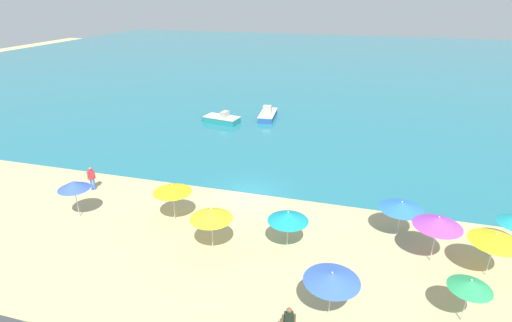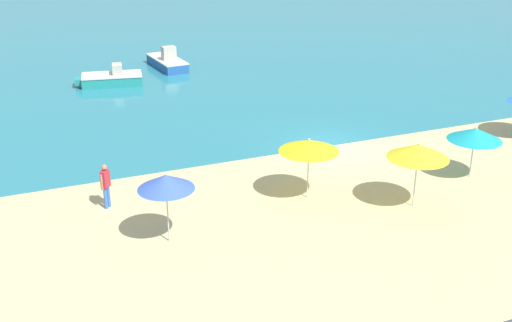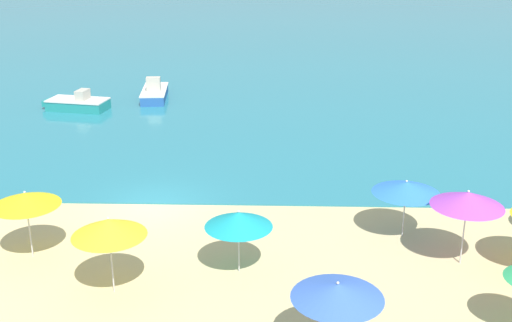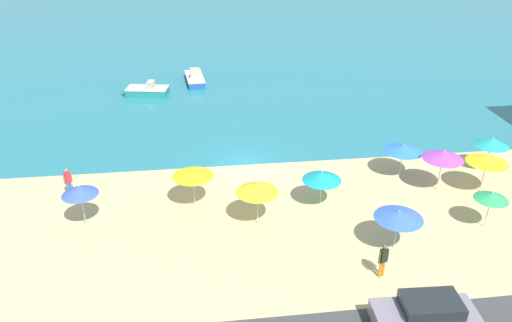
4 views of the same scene
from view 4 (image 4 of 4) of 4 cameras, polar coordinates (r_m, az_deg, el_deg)
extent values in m
plane|color=tan|center=(33.64, -1.19, -0.45)|extent=(160.00, 160.00, 0.00)
cube|color=teal|center=(86.06, -5.17, 16.92)|extent=(150.00, 110.00, 0.05)
cylinder|color=#B2B2B7|center=(29.16, 7.41, -3.53)|extent=(0.05, 0.05, 1.70)
cone|color=teal|center=(28.63, 7.54, -1.71)|extent=(2.25, 2.25, 0.51)
sphere|color=silver|center=(28.49, 7.57, -1.21)|extent=(0.08, 0.08, 0.08)
cylinder|color=#B2B2B7|center=(35.99, 25.01, 0.37)|extent=(0.05, 0.05, 1.82)
cone|color=teal|center=(35.54, 25.37, 2.00)|extent=(2.14, 2.14, 0.54)
sphere|color=silver|center=(35.42, 25.46, 2.43)|extent=(0.08, 0.08, 0.08)
cylinder|color=#B2B2B7|center=(28.62, -19.15, -5.26)|extent=(0.05, 0.05, 2.03)
cone|color=blue|center=(28.01, -19.53, -3.16)|extent=(1.93, 1.93, 0.51)
sphere|color=silver|center=(27.87, -19.62, -2.66)|extent=(0.08, 0.08, 0.08)
cylinder|color=#B2B2B7|center=(32.28, 20.25, -1.39)|extent=(0.05, 0.05, 2.18)
cone|color=purple|center=(31.71, 20.62, 0.65)|extent=(2.43, 2.43, 0.50)
sphere|color=silver|center=(31.59, 20.70, 1.11)|extent=(0.08, 0.08, 0.08)
cylinder|color=#B2B2B7|center=(33.34, 16.25, -0.18)|extent=(0.05, 0.05, 1.78)
cone|color=blue|center=(32.88, 16.49, 1.44)|extent=(2.48, 2.48, 0.43)
sphere|color=silver|center=(32.78, 16.54, 1.82)|extent=(0.08, 0.08, 0.08)
cylinder|color=#B2B2B7|center=(27.23, 0.17, -5.31)|extent=(0.05, 0.05, 2.03)
cone|color=yellow|center=(26.58, 0.17, -3.07)|extent=(2.32, 2.32, 0.55)
sphere|color=silver|center=(26.42, 0.17, -2.50)|extent=(0.08, 0.08, 0.08)
cylinder|color=#B2B2B7|center=(28.99, -7.10, -3.35)|extent=(0.05, 0.05, 2.01)
cone|color=yellow|center=(28.41, -7.24, -1.31)|extent=(2.34, 2.34, 0.45)
sphere|color=silver|center=(28.28, -7.27, -0.86)|extent=(0.08, 0.08, 0.08)
cylinder|color=#B2B2B7|center=(26.42, 15.71, -7.88)|extent=(0.05, 0.05, 1.86)
cone|color=#3760BE|center=(25.83, 16.02, -5.92)|extent=(2.45, 2.45, 0.40)
sphere|color=silver|center=(25.70, 16.08, -5.49)|extent=(0.08, 0.08, 0.08)
cylinder|color=#B2B2B7|center=(33.14, 24.53, -1.62)|extent=(0.05, 0.05, 2.04)
cone|color=yellow|center=(32.63, 24.93, 0.19)|extent=(2.43, 2.43, 0.42)
sphere|color=silver|center=(32.53, 25.01, 0.57)|extent=(0.08, 0.08, 0.08)
cylinder|color=#B2B2B7|center=(29.74, 24.93, -5.38)|extent=(0.05, 0.05, 1.81)
cone|color=#2D9E5A|center=(29.23, 25.34, -3.65)|extent=(1.79, 1.79, 0.39)
sphere|color=silver|center=(29.12, 25.42, -3.27)|extent=(0.08, 0.08, 0.08)
cylinder|color=#3565B8|center=(32.07, -20.64, -3.03)|extent=(0.14, 0.14, 0.86)
cylinder|color=#3565B8|center=(32.15, -20.38, -2.90)|extent=(0.14, 0.14, 0.86)
cube|color=#B62838|center=(31.75, -20.74, -1.77)|extent=(0.41, 0.41, 0.68)
sphere|color=#9F6B53|center=(31.54, -20.88, -1.03)|extent=(0.22, 0.22, 0.22)
cylinder|color=#9F6B53|center=(31.67, -21.07, -2.01)|extent=(0.09, 0.09, 0.61)
cylinder|color=#9F6B53|center=(31.88, -20.37, -1.68)|extent=(0.09, 0.09, 0.61)
cylinder|color=orange|center=(24.78, 14.34, -11.78)|extent=(0.14, 0.14, 0.88)
cylinder|color=orange|center=(24.68, 14.01, -11.92)|extent=(0.14, 0.14, 0.88)
cube|color=black|center=(24.25, 14.39, -10.41)|extent=(0.41, 0.33, 0.70)
sphere|color=brown|center=(23.96, 14.53, -9.50)|extent=(0.22, 0.22, 0.22)
cylinder|color=brown|center=(24.41, 14.82, -10.32)|extent=(0.09, 0.09, 0.63)
cylinder|color=brown|center=(24.15, 13.93, -10.67)|extent=(0.09, 0.09, 0.63)
cube|color=slate|center=(22.44, 18.64, -16.47)|extent=(4.28, 1.90, 0.69)
cube|color=#1E2328|center=(22.11, 19.41, -15.24)|extent=(2.42, 1.61, 0.54)
cylinder|color=black|center=(22.75, 14.30, -16.20)|extent=(0.65, 0.25, 0.64)
cylinder|color=black|center=(23.73, 21.11, -15.26)|extent=(0.65, 0.25, 0.64)
cube|color=#24559C|center=(49.55, -7.00, 9.20)|extent=(1.91, 4.37, 0.58)
cube|color=#24559C|center=(51.74, -7.28, 10.04)|extent=(0.89, 0.52, 0.35)
cube|color=silver|center=(49.45, -7.02, 9.56)|extent=(1.99, 4.37, 0.08)
cube|color=#B2AD9E|center=(48.91, -7.00, 9.92)|extent=(0.96, 0.68, 0.99)
cube|color=teal|center=(47.01, -12.29, 7.75)|extent=(3.93, 2.37, 0.60)
cube|color=teal|center=(47.57, -14.69, 7.80)|extent=(0.61, 1.03, 0.36)
cube|color=silver|center=(46.89, -12.33, 8.15)|extent=(3.95, 2.45, 0.08)
cube|color=#B2AD9E|center=(46.70, -11.93, 8.51)|extent=(0.78, 1.13, 0.70)
camera|label=1|loc=(11.95, 51.99, 4.22)|focal=28.00mm
camera|label=2|loc=(12.98, -66.67, -12.56)|focal=45.00mm
camera|label=3|loc=(10.68, 42.97, -8.85)|focal=45.00mm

